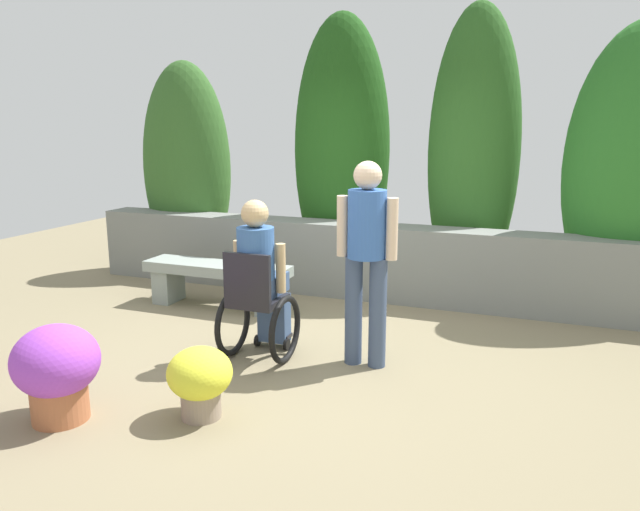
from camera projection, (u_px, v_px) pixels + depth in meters
The scene contains 8 objects.
ground_plane at pixel (310, 356), 5.12m from camera, with size 13.55×13.55×0.00m, color #7F7356.
stone_retaining_wall at pixel (373, 261), 6.74m from camera, with size 6.92×0.42×0.82m, color slate.
hedge_backdrop at pixel (415, 161), 6.88m from camera, with size 6.55×1.08×3.19m.
stone_bench at pixel (217, 278), 6.40m from camera, with size 1.59×0.40×0.48m.
person_in_wheelchair at pixel (260, 285), 4.97m from camera, with size 0.53×0.66×1.33m.
person_standing_companion at pixel (367, 250), 4.74m from camera, with size 0.49×0.30×1.64m.
flower_pot_terracotta_by_wall at pixel (57, 369), 3.95m from camera, with size 0.56×0.56×0.65m.
flower_pot_red_accent at pixel (200, 379), 4.00m from camera, with size 0.43×0.43×0.48m.
Camera 1 is at (1.81, -4.47, 1.93)m, focal length 34.12 mm.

